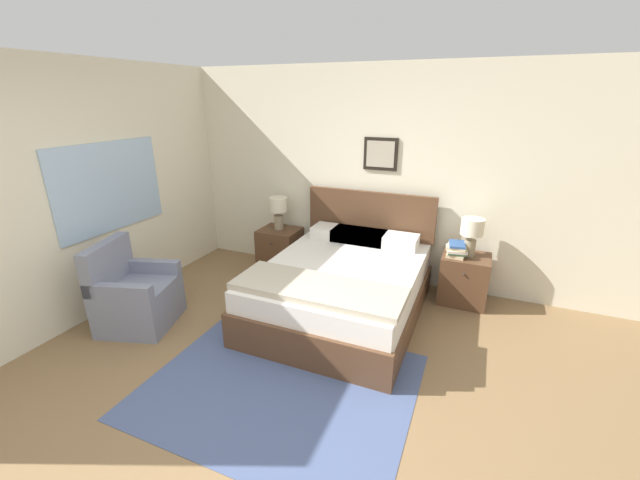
{
  "coord_description": "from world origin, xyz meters",
  "views": [
    {
      "loc": [
        1.45,
        -1.68,
        2.24
      ],
      "look_at": [
        0.05,
        1.61,
        0.92
      ],
      "focal_mm": 22.0,
      "sensor_mm": 36.0,
      "label": 1
    }
  ],
  "objects_px": {
    "nightstand_near_window": "(280,249)",
    "table_lamp_near_window": "(278,208)",
    "nightstand_by_door": "(464,279)",
    "bed": "(343,285)",
    "table_lamp_by_door": "(472,231)",
    "armchair": "(135,297)"
  },
  "relations": [
    {
      "from": "nightstand_by_door",
      "to": "table_lamp_by_door",
      "type": "distance_m",
      "value": 0.57
    },
    {
      "from": "nightstand_by_door",
      "to": "table_lamp_near_window",
      "type": "height_order",
      "value": "table_lamp_near_window"
    },
    {
      "from": "table_lamp_near_window",
      "to": "table_lamp_by_door",
      "type": "relative_size",
      "value": 1.0
    },
    {
      "from": "armchair",
      "to": "table_lamp_by_door",
      "type": "bearing_deg",
      "value": 103.76
    },
    {
      "from": "armchair",
      "to": "table_lamp_near_window",
      "type": "distance_m",
      "value": 2.03
    },
    {
      "from": "nightstand_near_window",
      "to": "table_lamp_by_door",
      "type": "xyz_separation_m",
      "value": [
        2.38,
        0.02,
        0.57
      ]
    },
    {
      "from": "nightstand_near_window",
      "to": "bed",
      "type": "bearing_deg",
      "value": -32.94
    },
    {
      "from": "armchair",
      "to": "nightstand_near_window",
      "type": "distance_m",
      "value": 1.94
    },
    {
      "from": "bed",
      "to": "armchair",
      "type": "bearing_deg",
      "value": -150.7
    },
    {
      "from": "bed",
      "to": "nightstand_by_door",
      "type": "height_order",
      "value": "bed"
    },
    {
      "from": "nightstand_by_door",
      "to": "table_lamp_near_window",
      "type": "bearing_deg",
      "value": 179.56
    },
    {
      "from": "nightstand_by_door",
      "to": "table_lamp_near_window",
      "type": "distance_m",
      "value": 2.45
    },
    {
      "from": "armchair",
      "to": "table_lamp_by_door",
      "type": "xyz_separation_m",
      "value": [
        3.07,
        1.84,
        0.54
      ]
    },
    {
      "from": "nightstand_near_window",
      "to": "armchair",
      "type": "bearing_deg",
      "value": -110.74
    },
    {
      "from": "bed",
      "to": "table_lamp_by_door",
      "type": "bearing_deg",
      "value": 33.17
    },
    {
      "from": "bed",
      "to": "table_lamp_near_window",
      "type": "distance_m",
      "value": 1.52
    },
    {
      "from": "armchair",
      "to": "nightstand_by_door",
      "type": "height_order",
      "value": "armchair"
    },
    {
      "from": "nightstand_near_window",
      "to": "table_lamp_near_window",
      "type": "distance_m",
      "value": 0.57
    },
    {
      "from": "armchair",
      "to": "table_lamp_by_door",
      "type": "height_order",
      "value": "table_lamp_by_door"
    },
    {
      "from": "armchair",
      "to": "nightstand_near_window",
      "type": "bearing_deg",
      "value": 142.17
    },
    {
      "from": "bed",
      "to": "nightstand_by_door",
      "type": "distance_m",
      "value": 1.41
    },
    {
      "from": "bed",
      "to": "table_lamp_near_window",
      "type": "xyz_separation_m",
      "value": [
        -1.19,
        0.78,
        0.53
      ]
    }
  ]
}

